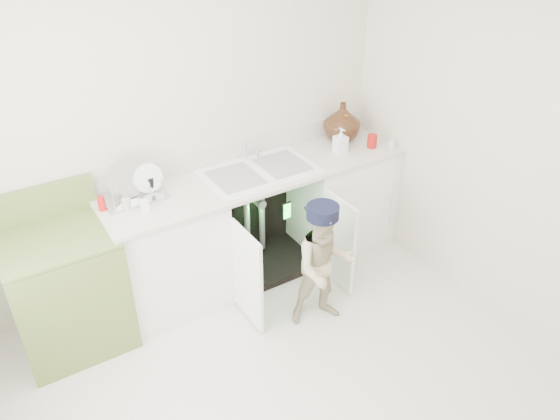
% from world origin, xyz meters
% --- Properties ---
extents(ground, '(3.50, 3.50, 0.00)m').
position_xyz_m(ground, '(0.00, 0.00, 0.00)').
color(ground, beige).
rests_on(ground, ground).
extents(room_shell, '(6.00, 5.50, 1.26)m').
position_xyz_m(room_shell, '(0.00, 0.00, 1.25)').
color(room_shell, beige).
rests_on(room_shell, ground).
extents(counter_run, '(2.44, 1.02, 1.22)m').
position_xyz_m(counter_run, '(0.58, 1.21, 0.47)').
color(counter_run, white).
rests_on(counter_run, ground).
extents(avocado_stove, '(0.70, 0.65, 1.09)m').
position_xyz_m(avocado_stove, '(-0.97, 1.18, 0.45)').
color(avocado_stove, olive).
rests_on(avocado_stove, ground).
extents(repair_worker, '(0.55, 0.68, 0.96)m').
position_xyz_m(repair_worker, '(0.62, 0.43, 0.49)').
color(repair_worker, beige).
rests_on(repair_worker, ground).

